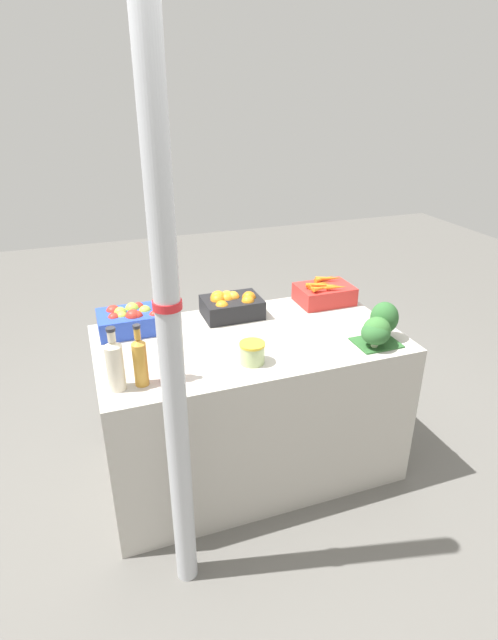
# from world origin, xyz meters

# --- Properties ---
(ground_plane) EXTENTS (10.00, 10.00, 0.00)m
(ground_plane) POSITION_xyz_m (0.00, 0.00, 0.00)
(ground_plane) COLOR #605E59
(market_table) EXTENTS (1.57, 0.86, 0.83)m
(market_table) POSITION_xyz_m (0.00, 0.00, 0.41)
(market_table) COLOR #B7B2A8
(market_table) RESTS_ON ground_plane
(support_pole) EXTENTS (0.10, 0.10, 2.42)m
(support_pole) POSITION_xyz_m (-0.51, -0.60, 1.21)
(support_pole) COLOR #B7BABF
(support_pole) RESTS_ON ground_plane
(apple_crate) EXTENTS (0.32, 0.23, 0.14)m
(apple_crate) POSITION_xyz_m (-0.57, 0.29, 0.89)
(apple_crate) COLOR #2847B7
(apple_crate) RESTS_ON market_table
(orange_crate) EXTENTS (0.32, 0.23, 0.15)m
(orange_crate) POSITION_xyz_m (-0.01, 0.29, 0.89)
(orange_crate) COLOR black
(orange_crate) RESTS_ON market_table
(carrot_crate) EXTENTS (0.32, 0.23, 0.14)m
(carrot_crate) POSITION_xyz_m (0.58, 0.29, 0.89)
(carrot_crate) COLOR red
(carrot_crate) RESTS_ON market_table
(broccoli_pile) EXTENTS (0.24, 0.22, 0.20)m
(broccoli_pile) POSITION_xyz_m (0.59, -0.28, 0.92)
(broccoli_pile) COLOR #2D602D
(broccoli_pile) RESTS_ON market_table
(juice_bottle_cloudy) EXTENTS (0.08, 0.08, 0.29)m
(juice_bottle_cloudy) POSITION_xyz_m (-0.69, -0.27, 0.95)
(juice_bottle_cloudy) COLOR beige
(juice_bottle_cloudy) RESTS_ON market_table
(juice_bottle_amber) EXTENTS (0.06, 0.06, 0.29)m
(juice_bottle_amber) POSITION_xyz_m (-0.59, -0.27, 0.95)
(juice_bottle_amber) COLOR gold
(juice_bottle_amber) RESTS_ON market_table
(juice_bottle_ruby) EXTENTS (0.07, 0.07, 0.27)m
(juice_bottle_ruby) POSITION_xyz_m (-0.48, -0.27, 0.94)
(juice_bottle_ruby) COLOR #B2333D
(juice_bottle_ruby) RESTS_ON market_table
(pickle_jar) EXTENTS (0.12, 0.12, 0.10)m
(pickle_jar) POSITION_xyz_m (-0.07, -0.25, 0.88)
(pickle_jar) COLOR #B2C684
(pickle_jar) RESTS_ON market_table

